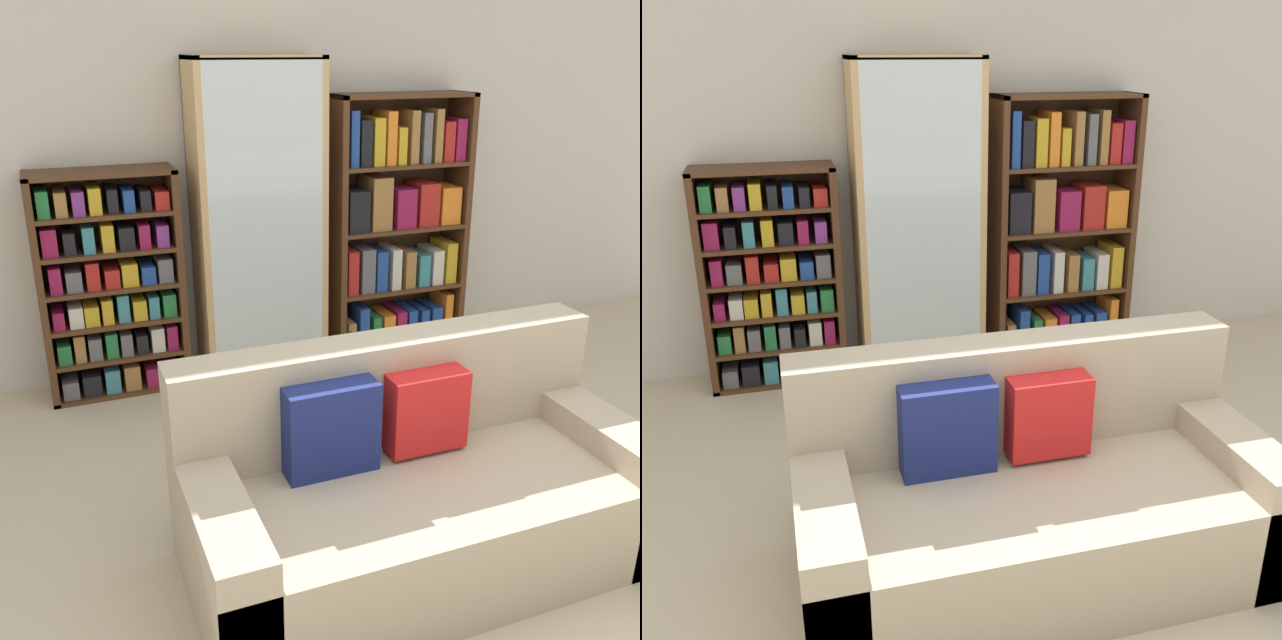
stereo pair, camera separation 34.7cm
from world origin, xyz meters
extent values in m
plane|color=beige|center=(0.00, 0.00, 0.00)|extent=(16.00, 16.00, 0.00)
cube|color=beige|center=(0.00, 2.73, 1.35)|extent=(6.58, 0.06, 2.70)
cube|color=tan|center=(-0.16, 0.48, 0.20)|extent=(1.80, 0.83, 0.40)
cube|color=tan|center=(-0.16, 0.79, 0.63)|extent=(1.80, 0.20, 0.45)
cube|color=tan|center=(-0.96, 0.48, 0.26)|extent=(0.20, 0.83, 0.52)
cube|color=tan|center=(0.64, 0.48, 0.26)|extent=(0.20, 0.83, 0.52)
cube|color=navy|center=(-0.47, 0.63, 0.58)|extent=(0.36, 0.12, 0.36)
cube|color=red|center=(-0.07, 0.63, 0.58)|extent=(0.32, 0.12, 0.32)
cube|color=#4C2D19|center=(-1.45, 2.52, 0.65)|extent=(0.04, 0.32, 1.30)
cube|color=#4C2D19|center=(-0.69, 2.52, 0.65)|extent=(0.04, 0.32, 1.30)
cube|color=#4C2D19|center=(-1.07, 2.52, 1.29)|extent=(0.80, 0.32, 0.02)
cube|color=#4C2D19|center=(-1.07, 2.52, 0.01)|extent=(0.80, 0.32, 0.02)
cube|color=#4C2D19|center=(-1.07, 2.67, 0.65)|extent=(0.80, 0.01, 1.30)
cube|color=#4C2D19|center=(-1.07, 2.52, 0.23)|extent=(0.72, 0.32, 0.02)
cube|color=#4C2D19|center=(-1.07, 2.52, 0.44)|extent=(0.72, 0.32, 0.02)
cube|color=#4C2D19|center=(-1.07, 2.52, 0.65)|extent=(0.72, 0.32, 0.02)
cube|color=#4C2D19|center=(-1.07, 2.52, 0.86)|extent=(0.72, 0.32, 0.02)
cube|color=#4C2D19|center=(-1.07, 2.52, 1.07)|extent=(0.72, 0.32, 0.02)
cube|color=#5B5B60|center=(-1.36, 2.51, 0.08)|extent=(0.09, 0.24, 0.11)
cube|color=black|center=(-1.24, 2.51, 0.09)|extent=(0.10, 0.24, 0.13)
cube|color=teal|center=(-1.13, 2.51, 0.10)|extent=(0.08, 0.24, 0.14)
cube|color=olive|center=(-1.01, 2.51, 0.10)|extent=(0.09, 0.24, 0.15)
cube|color=#8E1947|center=(-0.90, 2.51, 0.08)|extent=(0.07, 0.24, 0.12)
cube|color=#7A3384|center=(-0.78, 2.51, 0.09)|extent=(0.07, 0.24, 0.13)
cube|color=#237038|center=(-1.37, 2.51, 0.30)|extent=(0.07, 0.24, 0.11)
cube|color=olive|center=(-1.29, 2.51, 0.33)|extent=(0.06, 0.24, 0.16)
cube|color=#5B5B60|center=(-1.20, 2.51, 0.31)|extent=(0.07, 0.24, 0.13)
cube|color=#237038|center=(-1.11, 2.51, 0.32)|extent=(0.06, 0.24, 0.15)
cube|color=#5B5B60|center=(-1.03, 2.51, 0.31)|extent=(0.06, 0.24, 0.13)
cube|color=black|center=(-0.94, 2.51, 0.30)|extent=(0.06, 0.24, 0.11)
cube|color=beige|center=(-0.85, 2.51, 0.32)|extent=(0.07, 0.24, 0.14)
cube|color=#8E1947|center=(-0.76, 2.51, 0.32)|extent=(0.06, 0.24, 0.15)
cube|color=#8E1947|center=(-1.38, 2.51, 0.51)|extent=(0.06, 0.24, 0.10)
cube|color=beige|center=(-1.28, 2.51, 0.51)|extent=(0.08, 0.24, 0.12)
cube|color=gold|center=(-1.20, 2.51, 0.51)|extent=(0.08, 0.24, 0.11)
cube|color=gold|center=(-1.11, 2.51, 0.53)|extent=(0.06, 0.24, 0.14)
cube|color=teal|center=(-1.03, 2.51, 0.54)|extent=(0.06, 0.24, 0.16)
cube|color=gold|center=(-0.94, 2.51, 0.51)|extent=(0.07, 0.24, 0.12)
cube|color=teal|center=(-0.85, 2.51, 0.52)|extent=(0.06, 0.24, 0.13)
cube|color=#237038|center=(-0.77, 2.51, 0.52)|extent=(0.07, 0.24, 0.13)
cube|color=#8E1947|center=(-1.37, 2.51, 0.74)|extent=(0.06, 0.24, 0.15)
cube|color=#5B5B60|center=(-1.27, 2.51, 0.72)|extent=(0.08, 0.24, 0.12)
cube|color=#AD231E|center=(-1.17, 2.51, 0.74)|extent=(0.07, 0.24, 0.16)
cube|color=#AD231E|center=(-1.07, 2.51, 0.72)|extent=(0.08, 0.24, 0.10)
cube|color=gold|center=(-0.97, 2.51, 0.73)|extent=(0.09, 0.24, 0.13)
cube|color=#1E4293|center=(-0.87, 2.51, 0.72)|extent=(0.08, 0.24, 0.10)
cube|color=#5B5B60|center=(-0.77, 2.51, 0.73)|extent=(0.08, 0.24, 0.14)
cube|color=#8E1947|center=(-1.37, 2.51, 0.95)|extent=(0.08, 0.24, 0.15)
cube|color=black|center=(-1.27, 2.51, 0.94)|extent=(0.06, 0.24, 0.12)
cube|color=teal|center=(-1.17, 2.51, 0.95)|extent=(0.06, 0.24, 0.15)
cube|color=gold|center=(-1.07, 2.51, 0.95)|extent=(0.06, 0.24, 0.15)
cube|color=black|center=(-0.97, 2.51, 0.94)|extent=(0.08, 0.24, 0.13)
cube|color=#8E1947|center=(-0.87, 2.51, 0.94)|extent=(0.06, 0.24, 0.13)
cube|color=#7A3384|center=(-0.77, 2.51, 0.94)|extent=(0.07, 0.24, 0.12)
cube|color=#237038|center=(-1.38, 2.51, 1.16)|extent=(0.06, 0.24, 0.14)
cube|color=olive|center=(-1.29, 2.51, 1.15)|extent=(0.06, 0.24, 0.13)
cube|color=#7A3384|center=(-1.20, 2.51, 1.15)|extent=(0.06, 0.24, 0.13)
cube|color=gold|center=(-1.12, 2.51, 1.16)|extent=(0.06, 0.24, 0.14)
cube|color=black|center=(-1.02, 2.51, 1.15)|extent=(0.05, 0.24, 0.13)
cube|color=#1E4293|center=(-0.94, 2.51, 1.14)|extent=(0.06, 0.24, 0.12)
cube|color=black|center=(-0.85, 2.51, 1.14)|extent=(0.06, 0.24, 0.11)
cube|color=#AD231E|center=(-0.76, 2.51, 1.13)|extent=(0.08, 0.24, 0.10)
cube|color=tan|center=(-0.55, 2.50, 0.94)|extent=(0.04, 0.36, 1.89)
cube|color=tan|center=(0.17, 2.50, 0.94)|extent=(0.04, 0.36, 1.89)
cube|color=tan|center=(-0.19, 2.50, 1.88)|extent=(0.76, 0.36, 0.02)
cube|color=tan|center=(-0.19, 2.50, 0.01)|extent=(0.76, 0.36, 0.02)
cube|color=tan|center=(-0.19, 2.67, 0.94)|extent=(0.76, 0.01, 1.89)
cube|color=silver|center=(-0.19, 2.32, 0.94)|extent=(0.68, 0.01, 1.86)
cube|color=tan|center=(-0.19, 2.50, 0.33)|extent=(0.68, 0.32, 0.02)
cube|color=tan|center=(-0.19, 2.50, 0.64)|extent=(0.68, 0.32, 0.02)
cube|color=tan|center=(-0.19, 2.50, 0.94)|extent=(0.68, 0.32, 0.02)
cube|color=tan|center=(-0.19, 2.50, 1.25)|extent=(0.68, 0.32, 0.02)
cube|color=tan|center=(-0.19, 2.50, 1.56)|extent=(0.68, 0.32, 0.02)
cylinder|color=silver|center=(-0.45, 2.51, 0.06)|extent=(0.01, 0.01, 0.08)
cone|color=silver|center=(-0.45, 2.51, 0.15)|extent=(0.07, 0.07, 0.09)
cylinder|color=silver|center=(-0.35, 2.49, 0.06)|extent=(0.01, 0.01, 0.08)
cone|color=silver|center=(-0.35, 2.49, 0.15)|extent=(0.07, 0.07, 0.09)
cylinder|color=silver|center=(-0.24, 2.48, 0.06)|extent=(0.01, 0.01, 0.08)
cone|color=silver|center=(-0.24, 2.48, 0.15)|extent=(0.07, 0.07, 0.09)
cylinder|color=silver|center=(-0.13, 2.49, 0.06)|extent=(0.01, 0.01, 0.08)
cone|color=silver|center=(-0.13, 2.49, 0.15)|extent=(0.07, 0.07, 0.09)
cylinder|color=silver|center=(-0.03, 2.50, 0.06)|extent=(0.01, 0.01, 0.08)
cone|color=silver|center=(-0.03, 2.50, 0.15)|extent=(0.07, 0.07, 0.09)
cylinder|color=silver|center=(0.08, 2.49, 0.06)|extent=(0.01, 0.01, 0.08)
cone|color=silver|center=(0.08, 2.49, 0.15)|extent=(0.07, 0.07, 0.09)
cylinder|color=silver|center=(-0.40, 2.49, 0.38)|extent=(0.01, 0.01, 0.08)
cone|color=silver|center=(-0.40, 2.49, 0.48)|extent=(0.09, 0.09, 0.10)
cylinder|color=silver|center=(-0.19, 2.48, 0.38)|extent=(0.01, 0.01, 0.08)
cone|color=silver|center=(-0.19, 2.48, 0.48)|extent=(0.09, 0.09, 0.10)
cylinder|color=silver|center=(0.03, 2.50, 0.38)|extent=(0.01, 0.01, 0.08)
cone|color=silver|center=(0.03, 2.50, 0.48)|extent=(0.09, 0.09, 0.10)
cylinder|color=silver|center=(-0.44, 2.51, 0.69)|extent=(0.01, 0.01, 0.08)
cone|color=silver|center=(-0.44, 2.51, 0.78)|extent=(0.09, 0.09, 0.10)
cylinder|color=silver|center=(-0.31, 2.51, 0.69)|extent=(0.01, 0.01, 0.08)
cone|color=silver|center=(-0.31, 2.51, 0.78)|extent=(0.09, 0.09, 0.10)
cylinder|color=silver|center=(-0.19, 2.51, 0.69)|extent=(0.01, 0.01, 0.08)
cone|color=silver|center=(-0.19, 2.51, 0.78)|extent=(0.09, 0.09, 0.10)
cylinder|color=silver|center=(-0.06, 2.51, 0.69)|extent=(0.01, 0.01, 0.08)
cone|color=silver|center=(-0.06, 2.51, 0.78)|extent=(0.09, 0.09, 0.10)
cylinder|color=silver|center=(0.07, 2.51, 0.69)|extent=(0.01, 0.01, 0.08)
cone|color=silver|center=(0.07, 2.51, 0.78)|extent=(0.09, 0.09, 0.10)
cylinder|color=silver|center=(-0.45, 2.49, 0.99)|extent=(0.01, 0.01, 0.07)
cone|color=silver|center=(-0.45, 2.49, 1.06)|extent=(0.07, 0.07, 0.08)
cylinder|color=silver|center=(-0.35, 2.48, 0.99)|extent=(0.01, 0.01, 0.07)
cone|color=silver|center=(-0.35, 2.48, 1.06)|extent=(0.07, 0.07, 0.08)
cylinder|color=silver|center=(-0.24, 2.49, 0.99)|extent=(0.01, 0.01, 0.07)
cone|color=silver|center=(-0.24, 2.49, 1.06)|extent=(0.07, 0.07, 0.08)
cylinder|color=silver|center=(-0.13, 2.52, 0.99)|extent=(0.01, 0.01, 0.07)
cone|color=silver|center=(-0.13, 2.52, 1.06)|extent=(0.07, 0.07, 0.08)
cylinder|color=silver|center=(-0.03, 2.51, 0.99)|extent=(0.01, 0.01, 0.07)
cone|color=silver|center=(-0.03, 2.51, 1.06)|extent=(0.07, 0.07, 0.08)
cylinder|color=silver|center=(0.08, 2.48, 0.99)|extent=(0.01, 0.01, 0.07)
cone|color=silver|center=(0.08, 2.48, 1.06)|extent=(0.07, 0.07, 0.08)
cylinder|color=silver|center=(-0.44, 2.51, 1.30)|extent=(0.01, 0.01, 0.08)
cone|color=silver|center=(-0.44, 2.51, 1.39)|extent=(0.09, 0.09, 0.10)
cylinder|color=silver|center=(-0.31, 2.48, 1.30)|extent=(0.01, 0.01, 0.08)
cone|color=silver|center=(-0.31, 2.48, 1.39)|extent=(0.09, 0.09, 0.10)
cylinder|color=silver|center=(-0.19, 2.50, 1.30)|extent=(0.01, 0.01, 0.08)
cone|color=silver|center=(-0.19, 2.50, 1.39)|extent=(0.09, 0.09, 0.10)
cylinder|color=silver|center=(-0.06, 2.49, 1.30)|extent=(0.01, 0.01, 0.08)
cone|color=silver|center=(-0.06, 2.49, 1.39)|extent=(0.09, 0.09, 0.10)
cylinder|color=silver|center=(0.07, 2.50, 1.30)|extent=(0.01, 0.01, 0.08)
cone|color=silver|center=(0.07, 2.50, 1.39)|extent=(0.09, 0.09, 0.10)
cylinder|color=silver|center=(-0.45, 2.51, 1.61)|extent=(0.01, 0.01, 0.09)
cone|color=silver|center=(-0.45, 2.51, 1.71)|extent=(0.07, 0.07, 0.10)
cylinder|color=silver|center=(-0.35, 2.50, 1.61)|extent=(0.01, 0.01, 0.09)
cone|color=silver|center=(-0.35, 2.50, 1.71)|extent=(0.07, 0.07, 0.10)
cylinder|color=silver|center=(-0.24, 2.51, 1.61)|extent=(0.01, 0.01, 0.09)
cone|color=silver|center=(-0.24, 2.51, 1.71)|extent=(0.07, 0.07, 0.10)
cylinder|color=silver|center=(-0.13, 2.49, 1.61)|extent=(0.01, 0.01, 0.09)
cone|color=silver|center=(-0.13, 2.49, 1.71)|extent=(0.07, 0.07, 0.10)
cylinder|color=silver|center=(-0.03, 2.49, 1.61)|extent=(0.01, 0.01, 0.09)
cone|color=silver|center=(-0.03, 2.49, 1.71)|extent=(0.07, 0.07, 0.10)
cylinder|color=silver|center=(0.08, 2.50, 1.61)|extent=(0.01, 0.01, 0.09)
cone|color=silver|center=(0.08, 2.50, 1.71)|extent=(0.07, 0.07, 0.10)
cube|color=#4C2D19|center=(0.32, 2.52, 0.83)|extent=(0.04, 0.32, 1.67)
cube|color=#4C2D19|center=(1.19, 2.52, 0.83)|extent=(0.04, 0.32, 1.67)
cube|color=#4C2D19|center=(0.76, 2.52, 1.65)|extent=(0.91, 0.32, 0.02)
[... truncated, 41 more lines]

